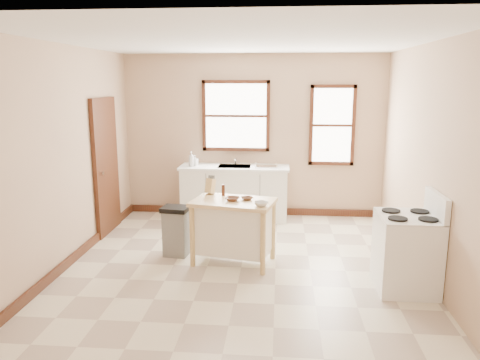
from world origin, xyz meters
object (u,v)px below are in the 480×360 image
object	(u,v)px
bowl_c	(261,204)
trash_bin	(176,231)
kitchen_island	(233,232)
knife_block	(210,187)
pepper_grinder	(223,190)
soap_bottle_b	(195,160)
gas_stove	(407,241)
bowl_a	(232,199)
soap_bottle_a	(191,159)
dish_rack	(267,164)
bowl_b	(247,198)

from	to	relation	value
bowl_c	trash_bin	world-z (taller)	bowl_c
kitchen_island	knife_block	size ratio (longest dim) A/B	5.15
kitchen_island	pepper_grinder	distance (m)	0.58
soap_bottle_b	gas_stove	distance (m)	3.93
soap_bottle_b	knife_block	world-z (taller)	soap_bottle_b
knife_block	bowl_a	distance (m)	0.48
soap_bottle_a	dish_rack	distance (m)	1.28
bowl_c	gas_stove	size ratio (longest dim) A/B	0.15
bowl_c	gas_stove	bearing A→B (deg)	-12.53
knife_block	trash_bin	bearing A→B (deg)	-139.51
bowl_a	gas_stove	xyz separation A→B (m)	(2.05, -0.60, -0.30)
soap_bottle_a	bowl_a	distance (m)	2.17
pepper_grinder	bowl_b	distance (m)	0.39
dish_rack	trash_bin	bearing A→B (deg)	-118.68
knife_block	gas_stove	bearing A→B (deg)	3.05
pepper_grinder	trash_bin	distance (m)	0.87
kitchen_island	bowl_c	distance (m)	0.63
knife_block	bowl_c	distance (m)	0.92
pepper_grinder	bowl_a	distance (m)	0.30
soap_bottle_b	bowl_a	xyz separation A→B (m)	(0.85, -2.02, -0.15)
soap_bottle_a	pepper_grinder	bearing A→B (deg)	-58.38
soap_bottle_b	gas_stove	xyz separation A→B (m)	(2.89, -2.62, -0.44)
dish_rack	bowl_a	bearing A→B (deg)	-96.26
dish_rack	kitchen_island	xyz separation A→B (m)	(-0.36, -1.99, -0.54)
soap_bottle_a	bowl_a	xyz separation A→B (m)	(0.90, -1.97, -0.18)
dish_rack	kitchen_island	world-z (taller)	dish_rack
soap_bottle_b	kitchen_island	distance (m)	2.26
soap_bottle_a	gas_stove	distance (m)	3.94
pepper_grinder	bowl_c	size ratio (longest dim) A/B	0.88
dish_rack	kitchen_island	size ratio (longest dim) A/B	0.35
knife_block	gas_stove	xyz separation A→B (m)	(2.38, -0.94, -0.37)
knife_block	bowl_b	size ratio (longest dim) A/B	1.35
dish_rack	bowl_a	size ratio (longest dim) A/B	1.98
kitchen_island	bowl_a	bearing A→B (deg)	-112.63
soap_bottle_b	dish_rack	size ratio (longest dim) A/B	0.51
bowl_a	knife_block	bearing A→B (deg)	134.39
knife_block	soap_bottle_a	bearing A→B (deg)	133.88
pepper_grinder	bowl_b	world-z (taller)	pepper_grinder
soap_bottle_b	kitchen_island	world-z (taller)	soap_bottle_b
dish_rack	bowl_b	size ratio (longest dim) A/B	2.44
kitchen_island	bowl_b	world-z (taller)	bowl_b
trash_bin	gas_stove	distance (m)	2.96
knife_block	gas_stove	distance (m)	2.59
bowl_b	gas_stove	bearing A→B (deg)	-19.62
knife_block	pepper_grinder	distance (m)	0.20
soap_bottle_b	pepper_grinder	xyz separation A→B (m)	(0.70, -1.76, -0.09)
soap_bottle_a	kitchen_island	world-z (taller)	soap_bottle_a
dish_rack	bowl_b	distance (m)	1.96
bowl_b	bowl_c	xyz separation A→B (m)	(0.20, -0.29, 0.01)
gas_stove	dish_rack	bearing A→B (deg)	122.60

